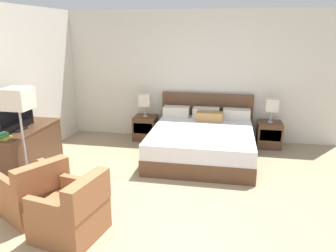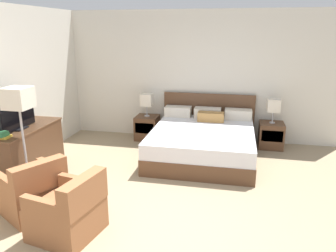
% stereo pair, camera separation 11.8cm
% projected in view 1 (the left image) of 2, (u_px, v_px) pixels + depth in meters
% --- Properties ---
extents(ground_plane, '(11.53, 11.53, 0.00)m').
position_uv_depth(ground_plane, '(139.00, 244.00, 3.62)').
color(ground_plane, '#998466').
extents(wall_back, '(6.29, 0.06, 2.68)m').
position_uv_depth(wall_back, '(187.00, 76.00, 6.89)').
color(wall_back, silver).
rests_on(wall_back, ground).
extents(wall_left, '(0.06, 5.64, 2.68)m').
position_uv_depth(wall_left, '(8.00, 91.00, 5.22)').
color(wall_left, silver).
rests_on(wall_left, ground).
extents(bed, '(1.90, 2.14, 1.00)m').
position_uv_depth(bed, '(202.00, 141.00, 6.09)').
color(bed, brown).
rests_on(bed, ground).
extents(nightstand_left, '(0.47, 0.47, 0.51)m').
position_uv_depth(nightstand_left, '(146.00, 128.00, 7.04)').
color(nightstand_left, brown).
rests_on(nightstand_left, ground).
extents(nightstand_right, '(0.47, 0.47, 0.51)m').
position_uv_depth(nightstand_right, '(269.00, 134.00, 6.59)').
color(nightstand_right, brown).
rests_on(nightstand_right, ground).
extents(table_lamp_left, '(0.24, 0.24, 0.48)m').
position_uv_depth(table_lamp_left, '(145.00, 100.00, 6.87)').
color(table_lamp_left, '#B7B7BC').
rests_on(table_lamp_left, nightstand_left).
extents(table_lamp_right, '(0.24, 0.24, 0.48)m').
position_uv_depth(table_lamp_right, '(272.00, 105.00, 6.42)').
color(table_lamp_right, '#B7B7BC').
rests_on(table_lamp_right, nightstand_right).
extents(dresser, '(0.56, 1.39, 0.81)m').
position_uv_depth(dresser, '(25.00, 152.00, 5.19)').
color(dresser, brown).
rests_on(dresser, ground).
extents(tv, '(0.18, 0.79, 0.48)m').
position_uv_depth(tv, '(16.00, 115.00, 4.93)').
color(tv, black).
rests_on(tv, dresser).
extents(book_red_cover, '(0.28, 0.20, 0.03)m').
position_uv_depth(book_red_cover, '(0.00, 138.00, 4.58)').
color(book_red_cover, gold).
rests_on(book_red_cover, dresser).
extents(armchair_by_window, '(0.94, 0.93, 0.76)m').
position_uv_depth(armchair_by_window, '(35.00, 194.00, 4.15)').
color(armchair_by_window, '#935B38').
rests_on(armchair_by_window, ground).
extents(armchair_companion, '(0.81, 0.80, 0.76)m').
position_uv_depth(armchair_companion, '(72.00, 214.00, 3.70)').
color(armchair_companion, '#935B38').
rests_on(armchair_companion, ground).
extents(floor_lamp, '(0.33, 0.33, 1.54)m').
position_uv_depth(floor_lamp, '(19.00, 106.00, 4.43)').
color(floor_lamp, '#B7B7BC').
rests_on(floor_lamp, ground).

